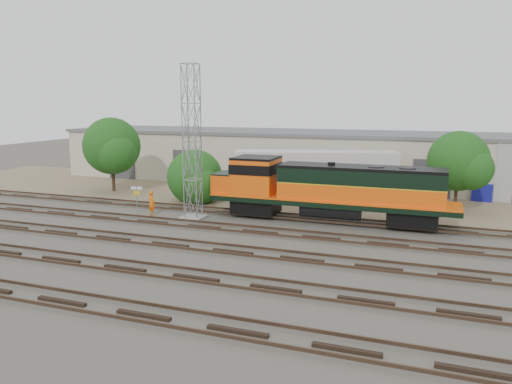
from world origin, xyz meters
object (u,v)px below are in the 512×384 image
(locomotive, at_px, (327,189))
(signal_tower, at_px, (192,145))
(semi_trailer, at_px, (319,169))
(worker, at_px, (152,203))

(locomotive, relative_size, signal_tower, 1.58)
(locomotive, bearing_deg, semi_trailer, 106.88)
(locomotive, relative_size, semi_trailer, 1.24)
(locomotive, distance_m, worker, 12.95)
(worker, height_order, semi_trailer, semi_trailer)
(worker, bearing_deg, signal_tower, -158.82)
(locomotive, distance_m, semi_trailer, 8.11)
(signal_tower, bearing_deg, semi_trailer, 55.93)
(worker, bearing_deg, locomotive, -148.59)
(semi_trailer, bearing_deg, worker, -151.36)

